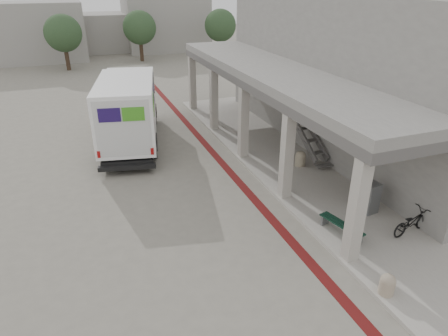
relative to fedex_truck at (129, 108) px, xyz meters
name	(u,v)px	position (x,y,z in m)	size (l,w,h in m)	color
ground	(238,215)	(2.40, -8.28, -1.80)	(120.00, 120.00, 0.00)	slate
bike_lane_stripe	(242,185)	(3.40, -6.28, -1.79)	(0.35, 40.00, 0.01)	#571111
sidewalk	(334,194)	(6.40, -8.28, -1.74)	(4.40, 28.00, 0.12)	#9D958C
transit_building	(337,77)	(9.23, -3.78, 1.60)	(7.60, 17.00, 7.00)	slate
distant_backdrop	(85,28)	(-0.44, 27.60, 0.90)	(28.00, 10.00, 6.50)	#999591
tree_left	(63,33)	(-2.60, 19.72, 1.38)	(3.20, 3.20, 4.80)	#38281C
tree_mid	(139,28)	(4.40, 21.72, 1.38)	(3.20, 3.20, 4.80)	#38281C
tree_right	(220,26)	(12.40, 20.72, 1.38)	(3.20, 3.20, 4.80)	#38281C
fedex_truck	(129,108)	(0.00, 0.00, 0.00)	(3.92, 8.24, 3.38)	black
bench	(341,227)	(5.00, -10.67, -1.41)	(0.72, 1.66, 0.38)	slate
bollard_near	(387,284)	(4.50, -13.34, -1.38)	(0.40, 0.40, 0.60)	tan
bollard_far	(300,158)	(6.44, -5.65, -1.34)	(0.45, 0.45, 0.68)	gray
utility_cabinet	(368,196)	(6.70, -9.77, -1.12)	(0.51, 0.67, 1.12)	slate
bicycle_black	(412,222)	(7.13, -11.40, -1.26)	(0.55, 1.59, 0.83)	black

